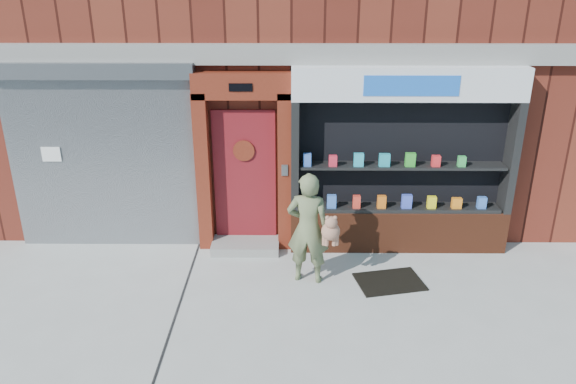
{
  "coord_description": "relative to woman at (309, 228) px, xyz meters",
  "views": [
    {
      "loc": [
        0.01,
        -6.54,
        4.39
      ],
      "look_at": [
        -0.04,
        1.0,
        1.32
      ],
      "focal_mm": 35.0,
      "sensor_mm": 36.0,
      "label": 1
    }
  ],
  "objects": [
    {
      "name": "red_door_bay",
      "position": [
        -1.02,
        1.1,
        0.61
      ],
      "size": [
        1.52,
        0.58,
        2.9
      ],
      "color": "#5D1C10",
      "rests_on": "ground"
    },
    {
      "name": "ground",
      "position": [
        -0.27,
        -0.76,
        -0.85
      ],
      "size": [
        80.0,
        80.0,
        0.0
      ],
      "primitive_type": "plane",
      "color": "#9E9E99",
      "rests_on": "ground"
    },
    {
      "name": "shutter_bay",
      "position": [
        -3.27,
        1.17,
        0.87
      ],
      "size": [
        3.1,
        0.3,
        3.04
      ],
      "color": "gray",
      "rests_on": "ground"
    },
    {
      "name": "woman",
      "position": [
        0.0,
        0.0,
        0.0
      ],
      "size": [
        0.79,
        0.54,
        1.69
      ],
      "color": "#636E48",
      "rests_on": "ground"
    },
    {
      "name": "doormat",
      "position": [
        1.2,
        -0.07,
        -0.84
      ],
      "size": [
        1.07,
        0.85,
        0.02
      ],
      "primitive_type": "cube",
      "rotation": [
        0.0,
        0.0,
        0.21
      ],
      "color": "black",
      "rests_on": "ground"
    },
    {
      "name": "pharmacy_bay",
      "position": [
        1.48,
        1.05,
        0.52
      ],
      "size": [
        3.5,
        0.41,
        3.0
      ],
      "color": "#612A17",
      "rests_on": "ground"
    }
  ]
}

